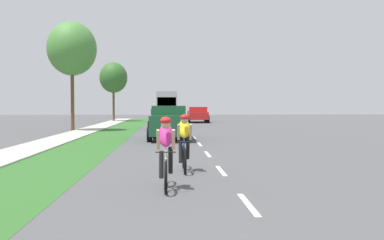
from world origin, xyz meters
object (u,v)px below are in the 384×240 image
at_px(suv_dark_green, 169,122).
at_px(cyclist_lead, 166,152).
at_px(street_tree_near, 72,49).
at_px(sedan_blue, 161,119).
at_px(street_tree_far, 113,78).
at_px(cyclist_trailing, 184,142).
at_px(pickup_red, 198,115).
at_px(bus_silver, 167,104).

bearing_deg(suv_dark_green, cyclist_lead, -90.32).
bearing_deg(suv_dark_green, street_tree_near, 130.95).
distance_m(sedan_blue, street_tree_far, 16.95).
xyz_separation_m(cyclist_trailing, street_tree_near, (-7.16, 18.74, 4.95)).
relative_size(suv_dark_green, sedan_blue, 1.09).
bearing_deg(street_tree_near, street_tree_far, 88.17).
bearing_deg(street_tree_far, suv_dark_green, -76.57).
relative_size(cyclist_lead, cyclist_trailing, 1.00).
height_order(cyclist_trailing, sedan_blue, cyclist_trailing).
height_order(cyclist_lead, cyclist_trailing, same).
xyz_separation_m(cyclist_lead, pickup_red, (3.16, 35.67, 0.02)).
height_order(sedan_blue, street_tree_far, street_tree_far).
xyz_separation_m(street_tree_near, street_tree_far, (0.58, 18.07, -0.85)).
bearing_deg(cyclist_trailing, bus_silver, 90.78).
height_order(street_tree_near, street_tree_far, street_tree_near).
bearing_deg(street_tree_near, pickup_red, 55.78).
height_order(sedan_blue, pickup_red, pickup_red).
bearing_deg(bus_silver, street_tree_far, -126.44).
xyz_separation_m(cyclist_trailing, street_tree_far, (-6.59, 36.81, 4.10)).
height_order(sedan_blue, bus_silver, bus_silver).
relative_size(sedan_blue, street_tree_far, 0.65).
xyz_separation_m(sedan_blue, bus_silver, (0.35, 23.54, 1.21)).
distance_m(pickup_red, street_tree_near, 18.17).
xyz_separation_m(suv_dark_green, street_tree_far, (-6.17, 25.85, 3.96)).
bearing_deg(cyclist_trailing, sedan_blue, 92.58).
relative_size(cyclist_trailing, pickup_red, 0.34).
xyz_separation_m(cyclist_trailing, bus_silver, (-0.61, 44.91, 1.17)).
relative_size(sedan_blue, street_tree_near, 0.56).
distance_m(sedan_blue, bus_silver, 23.57).
relative_size(street_tree_near, street_tree_far, 1.15).
distance_m(cyclist_trailing, pickup_red, 33.31).
bearing_deg(street_tree_far, street_tree_near, -91.83).
distance_m(cyclist_lead, cyclist_trailing, 2.51).
xyz_separation_m(pickup_red, street_tree_near, (-9.84, -14.46, 4.93)).
xyz_separation_m(cyclist_lead, street_tree_far, (-6.09, 39.27, 4.10)).
distance_m(cyclist_trailing, sedan_blue, 21.39).
bearing_deg(street_tree_far, bus_silver, 53.56).
relative_size(sedan_blue, bus_silver, 0.37).
bearing_deg(pickup_red, cyclist_trailing, -94.60).
distance_m(suv_dark_green, sedan_blue, 10.42).
distance_m(cyclist_lead, suv_dark_green, 13.42).
bearing_deg(suv_dark_green, cyclist_trailing, -87.83).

